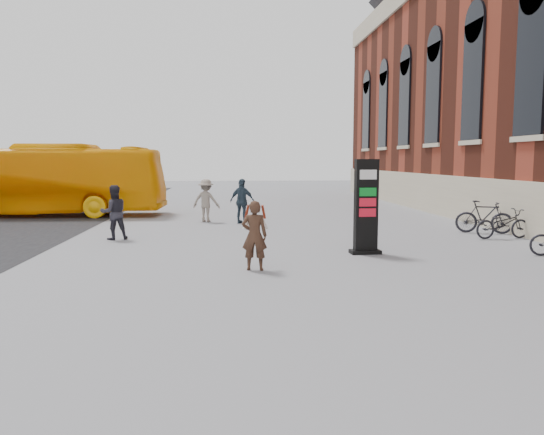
{
  "coord_description": "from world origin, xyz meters",
  "views": [
    {
      "loc": [
        0.01,
        -12.25,
        2.49
      ],
      "look_at": [
        1.05,
        0.52,
        1.08
      ],
      "focal_mm": 35.0,
      "sensor_mm": 36.0,
      "label": 1
    }
  ],
  "objects": [
    {
      "name": "woman",
      "position": [
        0.57,
        -0.47,
        0.81
      ],
      "size": [
        0.65,
        0.6,
        1.58
      ],
      "rotation": [
        0.0,
        0.0,
        3.0
      ],
      "color": "#3A2819",
      "rests_on": "ground"
    },
    {
      "name": "pedestrian_c",
      "position": [
        0.52,
        8.32,
        0.87
      ],
      "size": [
        1.11,
        0.86,
        1.75
      ],
      "primitive_type": "imported",
      "rotation": [
        0.0,
        0.0,
        2.65
      ],
      "color": "#2D3F4E",
      "rests_on": "ground"
    },
    {
      "name": "bus",
      "position": [
        -8.62,
        11.94,
        1.58
      ],
      "size": [
        11.42,
        3.05,
        3.16
      ],
      "primitive_type": "imported",
      "rotation": [
        0.0,
        0.0,
        1.54
      ],
      "color": "#FFAB05",
      "rests_on": "road"
    },
    {
      "name": "pedestrian_a",
      "position": [
        -3.57,
        4.48,
        0.85
      ],
      "size": [
        1.01,
        0.91,
        1.7
      ],
      "primitive_type": "imported",
      "rotation": [
        0.0,
        0.0,
        3.54
      ],
      "color": "#292731",
      "rests_on": "ground"
    },
    {
      "name": "bike_6",
      "position": [
        8.6,
        3.65,
        0.47
      ],
      "size": [
        1.85,
        0.78,
        0.95
      ],
      "primitive_type": "imported",
      "rotation": [
        0.0,
        0.0,
        1.66
      ],
      "color": "black",
      "rests_on": "ground"
    },
    {
      "name": "info_pylon",
      "position": [
        3.6,
        1.39,
        1.25
      ],
      "size": [
        0.82,
        0.44,
        2.5
      ],
      "rotation": [
        0.0,
        0.0,
        0.05
      ],
      "color": "black",
      "rests_on": "ground"
    },
    {
      "name": "bike_7",
      "position": [
        8.6,
        4.89,
        0.56
      ],
      "size": [
        1.9,
        1.2,
        1.11
      ],
      "primitive_type": "imported",
      "rotation": [
        0.0,
        0.0,
        1.17
      ],
      "color": "black",
      "rests_on": "ground"
    },
    {
      "name": "ground",
      "position": [
        0.0,
        0.0,
        0.0
      ],
      "size": [
        100.0,
        100.0,
        0.0
      ],
      "primitive_type": "plane",
      "color": "#9E9EA3"
    },
    {
      "name": "pedestrian_b",
      "position": [
        -0.91,
        9.04,
        0.86
      ],
      "size": [
        1.25,
        0.95,
        1.71
      ],
      "primitive_type": "imported",
      "rotation": [
        0.0,
        0.0,
        2.83
      ],
      "color": "gray",
      "rests_on": "ground"
    }
  ]
}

